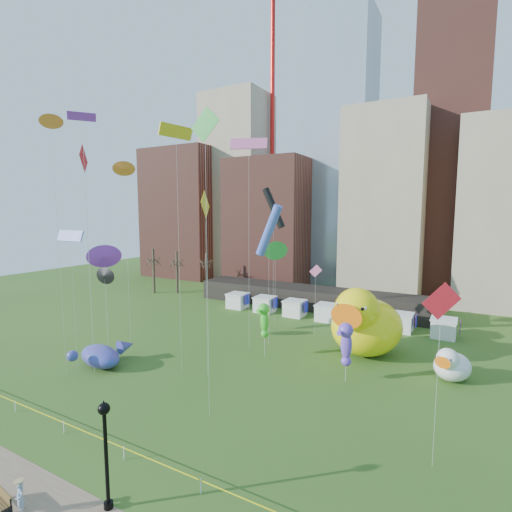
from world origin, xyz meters
The scene contains 31 objects.
ground centered at (0.00, 0.00, 0.00)m, with size 160.00×160.00×0.00m, color #2F551A.
skyline centered at (2.25, 61.06, 21.44)m, with size 101.00×23.00×68.00m.
crane_left centered at (-21.11, 64.00, 46.90)m, with size 23.00×1.00×76.00m.
pavilion centered at (-4.00, 42.00, 1.60)m, with size 38.00×6.00×3.20m, color black.
vendor_tents centered at (1.02, 36.00, 1.11)m, with size 33.24×2.80×2.40m.
bare_trees centered at (-30.17, 40.54, 4.01)m, with size 8.44×6.44×8.50m.
caution_tape centered at (0.00, 0.00, 0.68)m, with size 50.00×0.06×0.90m.
big_duck centered at (8.84, 25.16, 3.57)m, with size 8.67×10.69×7.78m.
small_duck centered at (17.39, 22.69, 1.52)m, with size 4.17×4.71×3.30m.
seahorse_green centered at (-0.34, 19.42, 4.36)m, with size 1.46×1.72×5.91m.
seahorse_purple centered at (8.96, 17.75, 3.88)m, with size 1.73×1.95×5.56m.
whale_inflatable centered at (-13.55, 9.41, 1.10)m, with size 5.94×7.04×2.41m.
park_bench centered at (-2.53, -5.92, 0.47)m, with size 1.73×0.75×0.86m.
lamppost centered at (2.39, -3.20, 3.66)m, with size 0.62×0.62×5.99m.
woman centered at (-1.16, -5.72, 0.92)m, with size 0.66×0.43×1.81m, color silver.
kite_0 centered at (16.99, 8.75, 10.18)m, with size 2.03×0.99×11.48m.
kite_1 centered at (1.74, 29.13, 7.97)m, with size 1.59×0.33×8.99m.
kite_2 centered at (-5.67, 32.19, 15.96)m, with size 3.41×1.25×18.82m.
kite_3 centered at (1.53, 6.95, 20.99)m, with size 2.47×0.09×22.85m.
kite_4 centered at (-2.98, 12.88, 15.80)m, with size 0.82×2.36×17.40m.
kite_5 centered at (-1.77, 23.23, 13.36)m, with size 3.65×1.60×16.37m.
kite_6 centered at (-14.22, 13.79, 19.94)m, with size 1.18×1.29×20.82m.
kite_7 centered at (-19.21, 14.88, 10.26)m, with size 1.57×2.50×11.60m.
kite_8 centered at (-18.06, 11.83, 20.67)m, with size 1.82×2.36×22.57m.
kite_9 centered at (-3.11, 21.00, 22.65)m, with size 3.91×1.97×23.37m.
kite_10 centered at (-17.67, 13.49, 8.26)m, with size 1.92×0.30×9.23m.
kite_11 centered at (-4.39, 30.19, 10.31)m, with size 1.53×2.29×11.55m.
kite_12 centered at (-5.69, 12.30, 22.63)m, with size 1.07×3.78×23.33m.
kite_13 centered at (-15.05, 7.67, 13.17)m, with size 3.43×0.54×13.75m.
kite_14 centered at (-14.92, 6.35, 23.24)m, with size 0.89×1.19×24.14m.
kite_15 centered at (-12.78, 7.87, 23.65)m, with size 1.73×2.12×24.35m.
Camera 1 is at (18.23, -15.63, 15.57)m, focal length 27.00 mm.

